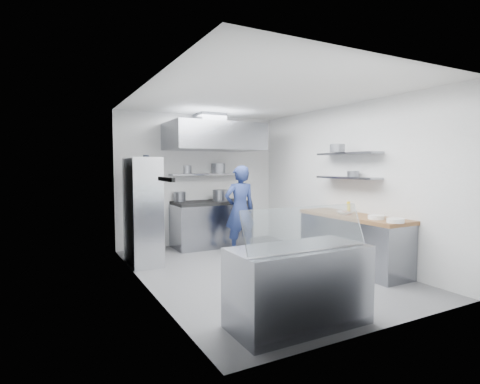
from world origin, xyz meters
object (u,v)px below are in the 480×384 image
gas_range (211,225)px  wire_rack (143,211)px  chef (240,210)px  display_case (299,286)px

gas_range → wire_rack: size_ratio=0.86×
gas_range → chef: 1.00m
gas_range → display_case: (-0.78, -4.10, -0.03)m
display_case → gas_range: bearing=79.3°
gas_range → display_case: 4.17m
chef → gas_range: bearing=-72.7°
chef → wire_rack: 1.85m
wire_rack → display_case: wire_rack is taller
wire_rack → display_case: bearing=-75.5°
chef → wire_rack: size_ratio=0.93×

